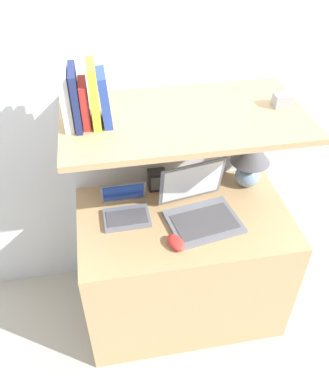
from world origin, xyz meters
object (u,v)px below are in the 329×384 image
at_px(book_yellow, 94,95).
at_px(router_box, 157,180).
at_px(book_red, 84,104).
at_px(book_blue, 104,98).
at_px(laptop_small, 126,210).
at_px(book_navy, 75,98).
at_px(book_white, 66,99).
at_px(table_lamp, 250,158).
at_px(shelf_gadget, 282,100).
at_px(laptop_large, 200,209).
at_px(computer_mouse, 176,243).

bearing_deg(book_yellow, router_box, 32.59).
bearing_deg(router_box, book_yellow, -147.41).
height_order(book_red, book_blue, book_blue).
bearing_deg(book_yellow, laptop_small, -4.35).
height_order(book_navy, book_blue, book_navy).
bearing_deg(laptop_small, book_white, 178.06).
relative_size(book_white, book_navy, 1.00).
bearing_deg(book_red, laptop_small, -2.98).
relative_size(router_box, book_yellow, 0.44).
xyz_separation_m(table_lamp, book_red, (-0.80, -0.12, 0.45)).
relative_size(table_lamp, laptop_small, 1.25).
bearing_deg(shelf_gadget, table_lamp, 110.95).
xyz_separation_m(laptop_small, book_white, (-0.20, 0.01, 0.61)).
bearing_deg(book_blue, book_red, 180.00).
xyz_separation_m(book_navy, book_red, (0.03, 0.00, -0.03)).
bearing_deg(shelf_gadget, laptop_large, -167.02).
relative_size(laptop_large, book_navy, 1.62).
distance_m(laptop_large, computer_mouse, 0.23).
height_order(table_lamp, book_navy, book_navy).
distance_m(table_lamp, shelf_gadget, 0.40).
bearing_deg(table_lamp, router_box, 173.70).
relative_size(book_white, book_yellow, 0.93).
distance_m(laptop_large, router_box, 0.31).
height_order(book_navy, book_yellow, book_yellow).
distance_m(book_red, book_yellow, 0.05).
xyz_separation_m(router_box, book_blue, (-0.24, -0.18, 0.58)).
height_order(router_box, book_red, book_red).
bearing_deg(book_white, book_yellow, 0.00).
height_order(computer_mouse, book_white, book_white).
distance_m(laptop_small, computer_mouse, 0.32).
bearing_deg(router_box, book_white, -155.43).
bearing_deg(table_lamp, book_navy, -171.69).
relative_size(book_red, book_blue, 0.85).
distance_m(book_white, book_navy, 0.04).
bearing_deg(laptop_small, laptop_large, -12.12).
xyz_separation_m(computer_mouse, shelf_gadget, (0.52, 0.25, 0.54)).
xyz_separation_m(book_red, shelf_gadget, (0.85, 0.00, -0.06)).
xyz_separation_m(laptop_large, book_white, (-0.55, 0.08, 0.60)).
bearing_deg(book_white, computer_mouse, -32.37).
height_order(laptop_small, book_blue, book_blue).
relative_size(computer_mouse, book_red, 0.70).
height_order(book_white, book_navy, book_navy).
relative_size(table_lamp, book_navy, 1.20).
height_order(laptop_large, book_white, book_white).
bearing_deg(book_navy, shelf_gadget, 0.00).
xyz_separation_m(computer_mouse, book_blue, (-0.25, 0.25, 0.62)).
bearing_deg(book_white, book_blue, 0.00).
distance_m(router_box, book_yellow, 0.68).
bearing_deg(book_red, shelf_gadget, 0.00).
distance_m(laptop_large, book_yellow, 0.76).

